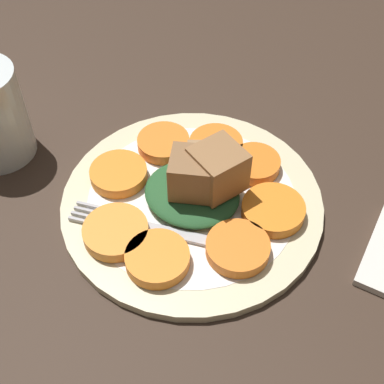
{
  "coord_description": "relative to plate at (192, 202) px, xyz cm",
  "views": [
    {
      "loc": [
        16.84,
        -30.83,
        44.74
      ],
      "look_at": [
        0.0,
        0.0,
        4.1
      ],
      "focal_mm": 50.0,
      "sensor_mm": 36.0,
      "label": 1
    }
  ],
  "objects": [
    {
      "name": "carrot_slice_4",
      "position": [
        -4.13,
        -7.63,
        1.21
      ],
      "size": [
        6.3,
        6.3,
        1.27
      ],
      "primitive_type": "cylinder",
      "color": "orange",
      "rests_on": "plate"
    },
    {
      "name": "fork",
      "position": [
        -0.52,
        -5.15,
        0.78
      ],
      "size": [
        19.52,
        5.98,
        0.4
      ],
      "rotation": [
        0.0,
        0.0,
        0.22
      ],
      "color": "#B2B2B7",
      "rests_on": "plate"
    },
    {
      "name": "center_pile",
      "position": [
        0.73,
        0.63,
        3.24
      ],
      "size": [
        9.93,
        9.08,
        6.18
      ],
      "color": "#235128",
      "rests_on": "plate"
    },
    {
      "name": "carrot_slice_7",
      "position": [
        8.0,
        2.06,
        1.21
      ],
      "size": [
        6.28,
        6.28,
        1.27
      ],
      "primitive_type": "cylinder",
      "color": "orange",
      "rests_on": "plate"
    },
    {
      "name": "carrot_slice_3",
      "position": [
        -8.11,
        -1.18,
        1.21
      ],
      "size": [
        6.0,
        6.0,
        1.27
      ],
      "primitive_type": "cylinder",
      "color": "orange",
      "rests_on": "plate"
    },
    {
      "name": "carrot_slice_6",
      "position": [
        6.9,
        -3.73,
        1.21
      ],
      "size": [
        6.04,
        6.04,
        1.27
      ],
      "primitive_type": "cylinder",
      "color": "orange",
      "rests_on": "plate"
    },
    {
      "name": "plate",
      "position": [
        0.0,
        0.0,
        0.0
      ],
      "size": [
        26.72,
        26.72,
        1.05
      ],
      "color": "beige",
      "rests_on": "table_slab"
    },
    {
      "name": "carrot_slice_5",
      "position": [
        0.93,
        -8.31,
        1.21
      ],
      "size": [
        6.0,
        6.0,
        1.27
      ],
      "primitive_type": "cylinder",
      "color": "orange",
      "rests_on": "plate"
    },
    {
      "name": "table_slab",
      "position": [
        0.0,
        0.0,
        -1.52
      ],
      "size": [
        120.0,
        120.0,
        2.0
      ],
      "primitive_type": "cube",
      "color": "#38281E",
      "rests_on": "ground"
    },
    {
      "name": "carrot_slice_2",
      "position": [
        -6.35,
        5.05,
        1.21
      ],
      "size": [
        5.76,
        5.76,
        1.27
      ],
      "primitive_type": "cylinder",
      "color": "orange",
      "rests_on": "plate"
    },
    {
      "name": "carrot_slice_1",
      "position": [
        -1.1,
        7.49,
        1.21
      ],
      "size": [
        5.88,
        5.88,
        1.27
      ],
      "primitive_type": "cylinder",
      "color": "orange",
      "rests_on": "plate"
    },
    {
      "name": "carrot_slice_0",
      "position": [
        3.8,
        6.95,
        1.21
      ],
      "size": [
        5.42,
        5.42,
        1.27
      ],
      "primitive_type": "cylinder",
      "color": "orange",
      "rests_on": "plate"
    }
  ]
}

